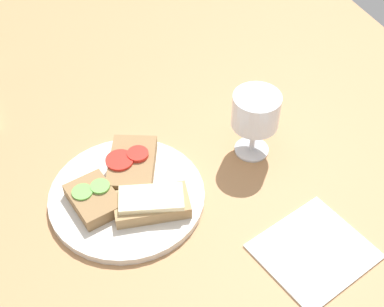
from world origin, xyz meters
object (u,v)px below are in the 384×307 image
Objects in this scene: plate at (127,196)px; sandwich_with_cheese at (152,203)px; sandwich_with_tomato at (132,164)px; wine_glass at (256,112)px; sandwich_with_cucumber at (94,199)px; napkin at (314,251)px.

plate is 2.00× the size of sandwich_with_cheese.
wine_glass reaches higher than sandwich_with_tomato.
sandwich_with_tomato reaches higher than sandwich_with_cucumber.
sandwich_with_tomato is at bearing 128.51° from napkin.
sandwich_with_tomato is 32.85cm from napkin.
plate is at bearing 137.73° from napkin.
wine_glass is (21.36, 6.69, 6.25)cm from sandwich_with_cheese.
sandwich_with_tomato is (2.58, 4.74, 2.05)cm from plate.
plate is at bearing -175.08° from wine_glass.
plate is at bearing 120.99° from sandwich_with_cheese.
napkin is (20.21, -16.27, -2.66)cm from sandwich_with_cheese.
wine_glass is (24.13, 2.08, 8.42)cm from plate.
wine_glass is 0.79× the size of napkin.
sandwich_with_tomato is 1.09× the size of wine_glass.
plate is at bearing -118.59° from sandwich_with_tomato.
sandwich_with_cheese is 26.08cm from napkin.
napkin is at bearing -92.86° from wine_glass.
plate is 5.78cm from sandwich_with_tomato.
wine_glass is 24.65cm from napkin.
sandwich_with_tomato is at bearing 30.98° from sandwich_with_cucumber.
napkin is (20.40, -25.63, -2.53)cm from sandwich_with_tomato.
sandwich_with_cucumber reaches higher than napkin.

